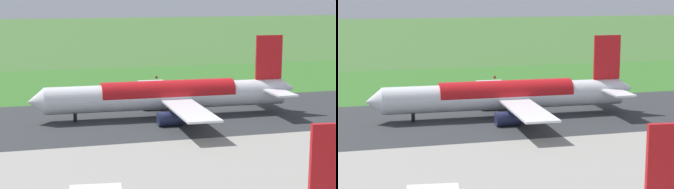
# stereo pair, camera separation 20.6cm
# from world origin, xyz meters

# --- Properties ---
(ground_plane) EXTENTS (800.00, 800.00, 0.00)m
(ground_plane) POSITION_xyz_m (0.00, 0.00, 0.00)
(ground_plane) COLOR #3D662D
(runway_asphalt) EXTENTS (600.00, 35.89, 0.06)m
(runway_asphalt) POSITION_xyz_m (0.00, 0.00, 0.03)
(runway_asphalt) COLOR #2D3033
(runway_asphalt) RESTS_ON ground
(grass_verge_foreground) EXTENTS (600.00, 80.00, 0.04)m
(grass_verge_foreground) POSITION_xyz_m (0.00, -33.64, 0.02)
(grass_verge_foreground) COLOR #346B27
(grass_verge_foreground) RESTS_ON ground
(airliner_main) EXTENTS (54.04, 44.12, 15.88)m
(airliner_main) POSITION_xyz_m (-0.74, 0.01, 4.35)
(airliner_main) COLOR white
(airliner_main) RESTS_ON ground
(no_stopping_sign) EXTENTS (0.60, 0.10, 2.86)m
(no_stopping_sign) POSITION_xyz_m (-6.44, -34.74, 1.69)
(no_stopping_sign) COLOR slate
(no_stopping_sign) RESTS_ON ground
(traffic_cone_orange) EXTENTS (0.40, 0.40, 0.55)m
(traffic_cone_orange) POSITION_xyz_m (-0.92, -36.96, 0.28)
(traffic_cone_orange) COLOR orange
(traffic_cone_orange) RESTS_ON ground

